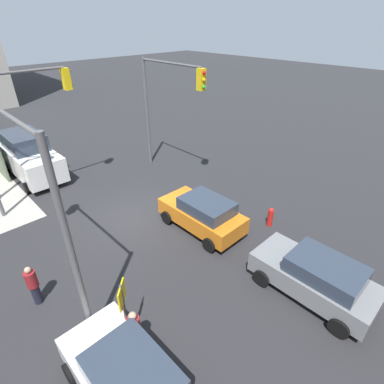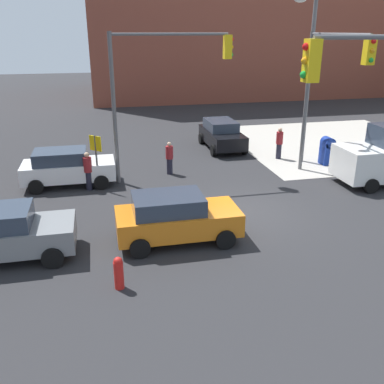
% 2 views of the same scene
% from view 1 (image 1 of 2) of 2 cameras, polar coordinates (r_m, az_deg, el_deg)
% --- Properties ---
extents(ground_plane, '(120.00, 120.00, 0.00)m').
position_cam_1_polar(ground_plane, '(14.94, -11.16, -4.63)').
color(ground_plane, '#28282B').
extents(traffic_signal_nw_corner, '(5.40, 0.36, 6.50)m').
position_cam_1_polar(traffic_signal_nw_corner, '(9.19, -28.75, 1.98)').
color(traffic_signal_nw_corner, '#59595B').
rests_on(traffic_signal_nw_corner, ground).
extents(traffic_signal_se_corner, '(4.98, 0.36, 6.50)m').
position_cam_1_polar(traffic_signal_se_corner, '(17.49, -5.05, 17.62)').
color(traffic_signal_se_corner, '#59595B').
rests_on(traffic_signal_se_corner, ground).
extents(traffic_signal_ne_corner, '(0.36, 4.78, 6.50)m').
position_cam_1_polar(traffic_signal_ne_corner, '(16.01, -30.58, 12.40)').
color(traffic_signal_ne_corner, '#59595B').
rests_on(traffic_signal_ne_corner, ground).
extents(warning_sign_two_way, '(0.48, 0.48, 2.40)m').
position_cam_1_polar(warning_sign_two_way, '(8.91, -12.90, -20.29)').
color(warning_sign_two_way, '#4C4C4C').
rests_on(warning_sign_two_way, ground).
extents(fire_hydrant, '(0.26, 0.26, 0.94)m').
position_cam_1_polar(fire_hydrant, '(14.29, 14.69, -4.53)').
color(fire_hydrant, red).
rests_on(fire_hydrant, ground).
extents(hatchback_orange, '(3.99, 2.02, 1.62)m').
position_cam_1_polar(hatchback_orange, '(13.43, 2.05, -4.05)').
color(hatchback_orange, orange).
rests_on(hatchback_orange, ground).
extents(hatchback_white, '(4.00, 2.02, 1.62)m').
position_cam_1_polar(hatchback_white, '(8.68, -11.99, -31.55)').
color(hatchback_white, white).
rests_on(hatchback_white, ground).
extents(coupe_gray, '(4.09, 2.02, 1.62)m').
position_cam_1_polar(coupe_gray, '(11.31, 22.47, -14.66)').
color(coupe_gray, slate).
rests_on(coupe_gray, ground).
extents(van_white_delivery, '(5.40, 2.32, 2.62)m').
position_cam_1_polar(van_white_delivery, '(20.35, -28.52, 6.02)').
color(van_white_delivery, white).
rests_on(van_white_delivery, ground).
extents(pedestrian_waiting, '(0.36, 0.36, 1.58)m').
position_cam_1_polar(pedestrian_waiting, '(11.55, -28.01, -15.33)').
color(pedestrian_waiting, maroon).
rests_on(pedestrian_waiting, ground).
extents(pedestrian_walking_north, '(0.36, 0.36, 1.68)m').
position_cam_1_polar(pedestrian_walking_north, '(9.29, -10.82, -24.77)').
color(pedestrian_walking_north, maroon).
rests_on(pedestrian_walking_north, ground).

